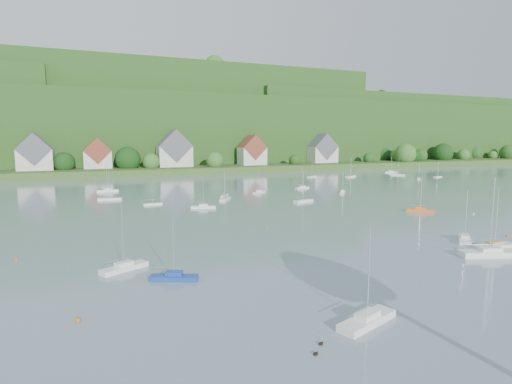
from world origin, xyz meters
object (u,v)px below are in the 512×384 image
near_sailboat_0 (367,319)px  near_sailboat_4 (490,253)px  near_sailboat_6 (124,267)px  near_sailboat_2 (495,246)px  near_sailboat_3 (465,238)px  near_sailboat_5 (420,210)px  near_sailboat_1 (174,277)px

near_sailboat_0 → near_sailboat_4: bearing=0.9°
near_sailboat_6 → near_sailboat_4: bearing=-43.0°
near_sailboat_2 → near_sailboat_3: near_sailboat_2 is taller
near_sailboat_3 → near_sailboat_4: bearing=-161.3°
near_sailboat_5 → near_sailboat_6: 67.90m
near_sailboat_5 → near_sailboat_6: bearing=-121.1°
near_sailboat_5 → near_sailboat_6: size_ratio=0.99×
near_sailboat_2 → near_sailboat_3: size_ratio=1.11×
near_sailboat_5 → near_sailboat_4: bearing=-76.1°
near_sailboat_3 → near_sailboat_4: 8.75m
near_sailboat_1 → near_sailboat_5: 65.01m
near_sailboat_4 → near_sailboat_0: bearing=-140.2°
near_sailboat_4 → near_sailboat_5: (17.75, 31.13, -0.09)m
near_sailboat_1 → near_sailboat_3: 46.90m
near_sailboat_3 → near_sailboat_6: 52.25m
near_sailboat_1 → near_sailboat_4: near_sailboat_4 is taller
near_sailboat_0 → near_sailboat_6: near_sailboat_0 is taller
near_sailboat_0 → near_sailboat_2: (33.64, 13.44, 0.01)m
near_sailboat_0 → near_sailboat_1: bearing=107.1°
near_sailboat_4 → near_sailboat_6: (-47.76, 13.29, -0.09)m
near_sailboat_2 → near_sailboat_4: 5.09m
near_sailboat_2 → near_sailboat_6: size_ratio=1.11×
near_sailboat_0 → near_sailboat_1: 22.58m
near_sailboat_0 → near_sailboat_6: (-18.51, 24.15, -0.02)m
near_sailboat_1 → near_sailboat_6: (-5.05, 6.03, 0.02)m
near_sailboat_4 → near_sailboat_5: bearing=79.7°
near_sailboat_0 → near_sailboat_5: (47.01, 42.00, -0.02)m
near_sailboat_2 → near_sailboat_4: bearing=-146.6°
near_sailboat_3 → near_sailboat_6: (-51.95, 5.61, -0.00)m
near_sailboat_2 → near_sailboat_5: near_sailboat_2 is taller
near_sailboat_3 → near_sailboat_5: (13.56, 23.45, -0.00)m
near_sailboat_0 → near_sailboat_5: bearing=22.3°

